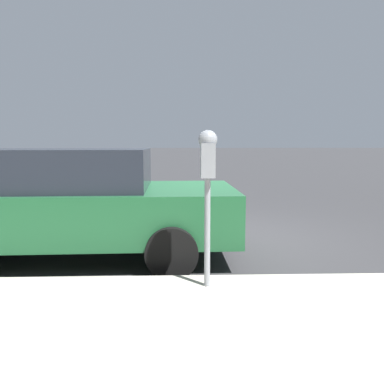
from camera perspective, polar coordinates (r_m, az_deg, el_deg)
ground_plane at (r=6.46m, az=3.56°, el=-7.11°), size 220.00×220.00×0.00m
parking_meter at (r=3.73m, az=2.40°, el=3.65°), size 0.21×0.19×1.60m
car_green at (r=5.57m, az=-18.88°, el=-1.34°), size 2.18×4.74×1.55m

